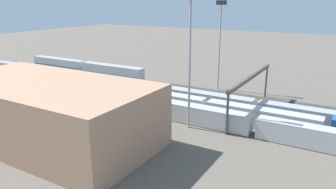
{
  "coord_description": "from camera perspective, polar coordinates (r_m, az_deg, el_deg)",
  "views": [
    {
      "loc": [
        -38.29,
        69.54,
        24.87
      ],
      "look_at": [
        0.08,
        4.2,
        2.5
      ],
      "focal_mm": 34.22,
      "sensor_mm": 36.0,
      "label": 1
    }
  ],
  "objects": [
    {
      "name": "maintenance_shed",
      "position": [
        62.21,
        -20.72,
        -2.77
      ],
      "size": [
        40.64,
        20.16,
        11.05
      ],
      "primitive_type": "cube",
      "color": "tan",
      "rests_on": "ground_plane"
    },
    {
      "name": "track_bed_4",
      "position": [
        77.01,
        -1.19,
        -2.35
      ],
      "size": [
        140.0,
        2.8,
        0.12
      ],
      "primitive_type": "cube",
      "color": "#4C443D",
      "rests_on": "ground_plane"
    },
    {
      "name": "light_mast_0",
      "position": [
        91.56,
        9.26,
        10.71
      ],
      "size": [
        2.8,
        0.7,
        24.87
      ],
      "color": "#9EA0A5",
      "rests_on": "ground_plane"
    },
    {
      "name": "train_on_track_1",
      "position": [
        111.84,
        -14.66,
        4.43
      ],
      "size": [
        47.2,
        3.06,
        5.0
      ],
      "color": "#B7BABF",
      "rests_on": "ground_plane"
    },
    {
      "name": "track_bed_0",
      "position": [
        93.87,
        5.21,
        1.05
      ],
      "size": [
        140.0,
        2.8,
        0.12
      ],
      "primitive_type": "cube",
      "color": "#3D3833",
      "rests_on": "ground_plane"
    },
    {
      "name": "track_bed_1",
      "position": [
        89.53,
        3.84,
        0.32
      ],
      "size": [
        140.0,
        2.8,
        0.12
      ],
      "primitive_type": "cube",
      "color": "#3D3833",
      "rests_on": "ground_plane"
    },
    {
      "name": "track_bed_2",
      "position": [
        85.27,
        2.33,
        -0.48
      ],
      "size": [
        140.0,
        2.8,
        0.12
      ],
      "primitive_type": "cube",
      "color": "#4C443D",
      "rests_on": "ground_plane"
    },
    {
      "name": "track_bed_5",
      "position": [
        73.04,
        -3.25,
        -3.44
      ],
      "size": [
        140.0,
        2.8,
        0.12
      ],
      "primitive_type": "cube",
      "color": "#4C443D",
      "rests_on": "ground_plane"
    },
    {
      "name": "train_on_track_3",
      "position": [
        82.59,
        -1.89,
        0.41
      ],
      "size": [
        139.0,
        3.0,
        4.4
      ],
      "color": "#285193",
      "rests_on": "ground_plane"
    },
    {
      "name": "signal_gantry",
      "position": [
        74.19,
        14.56,
        2.42
      ],
      "size": [
        0.7,
        30.0,
        8.8
      ],
      "color": "#4C4742",
      "rests_on": "ground_plane"
    },
    {
      "name": "train_on_track_4",
      "position": [
        71.8,
        5.77,
        -2.14
      ],
      "size": [
        90.6,
        3.0,
        4.4
      ],
      "color": "#285193",
      "rests_on": "ground_plane"
    },
    {
      "name": "track_bed_3",
      "position": [
        81.09,
        0.66,
        -1.37
      ],
      "size": [
        140.0,
        2.8,
        0.12
      ],
      "primitive_type": "cube",
      "color": "#3D3833",
      "rests_on": "ground_plane"
    },
    {
      "name": "ground_plane",
      "position": [
        83.18,
        1.51,
        -0.95
      ],
      "size": [
        400.0,
        400.0,
        0.0
      ],
      "primitive_type": "plane",
      "color": "#60594F"
    },
    {
      "name": "light_mast_1",
      "position": [
        61.32,
        3.95,
        9.05
      ],
      "size": [
        2.8,
        0.7,
        26.62
      ],
      "color": "#9EA0A5",
      "rests_on": "ground_plane"
    },
    {
      "name": "train_on_track_5",
      "position": [
        72.61,
        -3.54,
        -1.93
      ],
      "size": [
        95.6,
        3.0,
        3.8
      ],
      "color": "#B7BABF",
      "rests_on": "ground_plane"
    }
  ]
}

